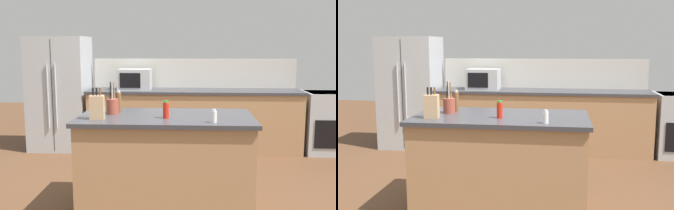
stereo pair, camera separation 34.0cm
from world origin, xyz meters
The scene contains 13 objects.
ground_plane centered at (0.00, 0.00, 0.00)m, with size 14.00×14.00×0.00m, color brown.
back_counter_run centered at (0.30, 2.20, 0.47)m, with size 3.23×0.66×0.94m.
wall_backsplash centered at (0.30, 2.52, 1.17)m, with size 3.19×0.03×0.46m, color beige.
kitchen_island centered at (0.00, 0.00, 0.47)m, with size 1.68×0.92×0.94m.
refrigerator centered at (-1.79, 2.25, 0.87)m, with size 0.87×0.75×1.74m.
range_oven centered at (2.33, 2.20, 0.47)m, with size 0.76×0.65×0.92m.
microwave centered at (-0.61, 2.20, 1.10)m, with size 0.49×0.39×0.31m.
knife_block centered at (-0.62, -0.22, 1.05)m, with size 0.14×0.11×0.29m.
utensil_crock centered at (-0.54, 0.07, 1.02)m, with size 0.12×0.12×0.32m.
spice_jar_oregano centered at (-0.66, -0.07, 0.98)m, with size 0.06×0.06×0.10m.
hot_sauce_bottle centered at (0.01, -0.14, 1.02)m, with size 0.06×0.06×0.17m.
salt_shaker centered at (0.44, -0.33, 1.00)m, with size 0.05×0.05×0.12m.
pepper_grinder centered at (-0.49, 0.18, 1.05)m, with size 0.06×0.06×0.22m.
Camera 1 is at (0.22, -3.74, 1.62)m, focal length 42.00 mm.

